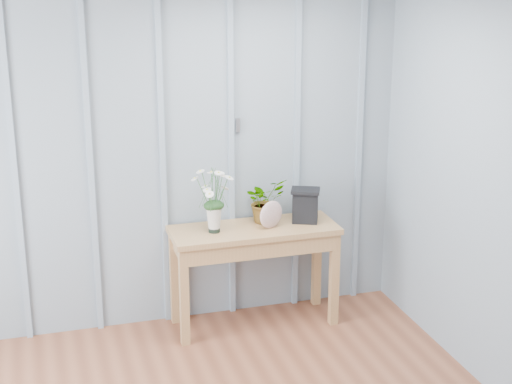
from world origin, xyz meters
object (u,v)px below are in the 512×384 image
object	(u,v)px
daisy_vase	(214,189)
carved_box	(305,205)
sideboard	(254,242)
felt_disc_vessel	(271,215)

from	to	relation	value
daisy_vase	carved_box	size ratio (longest dim) A/B	2.04
sideboard	carved_box	bearing A→B (deg)	1.93
sideboard	daisy_vase	bearing A→B (deg)	-178.00
daisy_vase	carved_box	xyz separation A→B (m)	(0.69, 0.02, -0.19)
sideboard	daisy_vase	xyz separation A→B (m)	(-0.29, -0.01, 0.43)
sideboard	felt_disc_vessel	distance (m)	0.25
felt_disc_vessel	carved_box	world-z (taller)	carved_box
sideboard	carved_box	distance (m)	0.46
daisy_vase	felt_disc_vessel	xyz separation A→B (m)	(0.41, -0.04, -0.22)
daisy_vase	felt_disc_vessel	bearing A→B (deg)	-4.92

